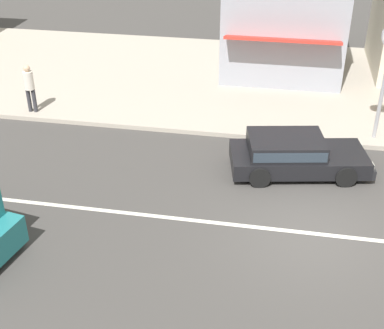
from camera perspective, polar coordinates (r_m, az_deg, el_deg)
ground_plane at (r=13.46m, az=12.56°, el=-7.18°), size 160.00×160.00×0.00m
lane_centre_stripe at (r=13.46m, az=12.56°, el=-7.17°), size 50.40×0.14×0.01m
kerb_strip at (r=21.97m, az=12.43°, el=8.29°), size 68.00×10.00×0.15m
hatchback_black_0 at (r=15.58m, az=10.80°, el=1.17°), size 4.20×2.40×1.10m
pedestrian_mid_kerb at (r=19.40m, az=-16.97°, el=8.13°), size 0.34×0.34×1.70m
shopfront_corner_warung at (r=22.57m, az=10.04°, el=16.43°), size 4.76×5.61×5.32m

